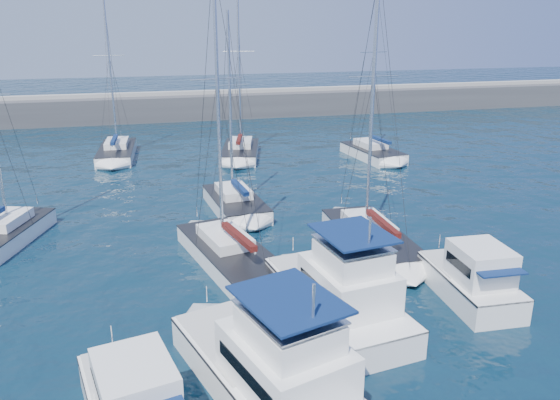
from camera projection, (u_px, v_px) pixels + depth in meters
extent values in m
plane|color=black|center=(346.00, 314.00, 23.61)|extent=(220.00, 220.00, 0.00)
cube|color=#424244|center=(204.00, 109.00, 71.15)|extent=(160.00, 6.00, 4.00)
cube|color=gray|center=(203.00, 92.00, 70.46)|extent=(160.00, 1.20, 0.50)
cube|color=#262628|center=(132.00, 397.00, 16.64)|extent=(3.71, 6.22, 0.08)
cube|color=white|center=(135.00, 387.00, 15.77)|extent=(2.63, 3.08, 1.60)
cube|color=black|center=(135.00, 384.00, 15.75)|extent=(2.56, 2.57, 0.45)
cube|color=#0D214C|center=(143.00, 400.00, 14.77)|extent=(2.31, 2.16, 0.07)
cube|color=white|center=(268.00, 385.00, 18.36)|extent=(5.83, 9.65, 1.60)
cube|color=#262628|center=(268.00, 366.00, 18.13)|extent=(5.89, 9.67, 0.08)
cube|color=white|center=(285.00, 361.00, 16.96)|extent=(3.94, 4.85, 1.60)
cube|color=black|center=(285.00, 359.00, 16.94)|extent=(3.75, 4.06, 0.45)
cube|color=white|center=(289.00, 329.00, 16.41)|extent=(3.03, 3.47, 0.90)
cube|color=#0D214C|center=(289.00, 299.00, 16.09)|extent=(3.43, 3.96, 0.08)
cube|color=white|center=(335.00, 307.00, 23.36)|extent=(4.42, 8.69, 1.60)
cube|color=#262628|center=(336.00, 291.00, 23.13)|extent=(4.48, 8.70, 0.08)
cube|color=white|center=(348.00, 283.00, 21.97)|extent=(3.31, 4.21, 1.60)
cube|color=black|center=(349.00, 282.00, 21.95)|extent=(3.25, 3.45, 0.45)
cube|color=white|center=(352.00, 257.00, 21.40)|extent=(2.59, 2.98, 0.90)
cube|color=#0D214C|center=(353.00, 233.00, 21.09)|extent=(2.92, 3.40, 0.08)
cube|color=white|center=(469.00, 290.00, 24.87)|extent=(2.79, 5.66, 1.60)
cube|color=#262628|center=(470.00, 275.00, 24.63)|extent=(2.84, 5.67, 0.08)
cube|color=white|center=(481.00, 264.00, 23.74)|extent=(2.26, 2.67, 1.60)
cube|color=black|center=(481.00, 262.00, 23.71)|extent=(2.28, 2.16, 0.45)
cube|color=#0D214C|center=(495.00, 267.00, 22.70)|extent=(2.09, 1.79, 0.07)
cube|color=white|center=(3.00, 238.00, 31.03)|extent=(5.03, 7.52, 1.30)
cube|color=#262628|center=(1.00, 228.00, 30.83)|extent=(5.08, 7.54, 0.06)
cube|color=white|center=(5.00, 220.00, 31.14)|extent=(2.80, 3.49, 0.55)
cube|color=white|center=(229.00, 257.00, 28.54)|extent=(4.80, 8.71, 1.30)
cube|color=#262628|center=(229.00, 246.00, 28.34)|extent=(4.86, 8.73, 0.06)
cube|color=white|center=(225.00, 237.00, 28.68)|extent=(2.72, 3.96, 0.55)
cylinder|color=silver|center=(218.00, 106.00, 26.80)|extent=(0.18, 0.18, 13.24)
cylinder|color=silver|center=(238.00, 238.00, 27.03)|extent=(1.06, 4.04, 0.12)
cube|color=#44110D|center=(238.00, 236.00, 26.90)|extent=(1.19, 3.69, 0.28)
cube|color=white|center=(236.00, 206.00, 36.27)|extent=(3.56, 7.25, 1.30)
cube|color=#262628|center=(235.00, 197.00, 36.08)|extent=(3.61, 7.25, 0.06)
cube|color=white|center=(233.00, 191.00, 36.37)|extent=(2.17, 3.23, 0.55)
cylinder|color=silver|center=(230.00, 103.00, 34.78)|extent=(0.18, 0.18, 11.24)
cylinder|color=silver|center=(239.00, 189.00, 34.87)|extent=(0.45, 3.50, 0.12)
cube|color=#0D214C|center=(240.00, 187.00, 34.73)|extent=(0.65, 3.17, 0.28)
cube|color=white|center=(371.00, 242.00, 30.40)|extent=(3.24, 8.43, 1.30)
cube|color=#262628|center=(372.00, 232.00, 30.20)|extent=(3.30, 8.44, 0.06)
cube|color=white|center=(368.00, 223.00, 30.59)|extent=(2.07, 3.70, 0.55)
cylinder|color=silver|center=(373.00, 102.00, 28.76)|extent=(0.18, 0.18, 13.10)
cylinder|color=silver|center=(382.00, 225.00, 28.77)|extent=(0.19, 4.19, 0.12)
cube|color=#44110D|center=(383.00, 223.00, 28.63)|extent=(0.41, 3.78, 0.28)
cube|color=white|center=(117.00, 154.00, 50.39)|extent=(3.50, 8.51, 1.30)
cube|color=#262628|center=(117.00, 148.00, 50.20)|extent=(3.56, 8.51, 0.06)
cube|color=white|center=(117.00, 143.00, 50.58)|extent=(2.17, 3.76, 0.55)
cylinder|color=silver|center=(110.00, 70.00, 48.81)|extent=(0.18, 0.18, 12.75)
cylinder|color=silver|center=(114.00, 141.00, 48.76)|extent=(0.37, 4.17, 0.12)
cube|color=#0D214C|center=(114.00, 140.00, 48.62)|extent=(0.58, 3.77, 0.28)
cube|color=white|center=(241.00, 154.00, 50.56)|extent=(4.90, 8.38, 1.30)
cube|color=#262628|center=(240.00, 147.00, 50.37)|extent=(4.96, 8.39, 0.06)
cube|color=white|center=(241.00, 143.00, 50.73)|extent=(2.78, 3.82, 0.55)
cylinder|color=silver|center=(239.00, 67.00, 48.86)|extent=(0.18, 0.18, 13.34)
cylinder|color=silver|center=(239.00, 141.00, 48.97)|extent=(1.06, 3.84, 0.12)
cube|color=#44110D|center=(239.00, 139.00, 48.83)|extent=(1.19, 3.52, 0.28)
cube|color=white|center=(372.00, 155.00, 50.18)|extent=(3.88, 7.45, 1.30)
cube|color=#262628|center=(373.00, 148.00, 49.98)|extent=(3.94, 7.46, 0.06)
cube|color=white|center=(371.00, 144.00, 50.27)|extent=(2.33, 3.34, 0.55)
cylinder|color=silver|center=(373.00, 67.00, 48.36)|extent=(0.18, 0.18, 13.29)
cylinder|color=silver|center=(380.00, 141.00, 48.76)|extent=(0.57, 3.55, 0.12)
cube|color=#0D214C|center=(380.00, 140.00, 48.63)|extent=(0.75, 3.23, 0.28)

